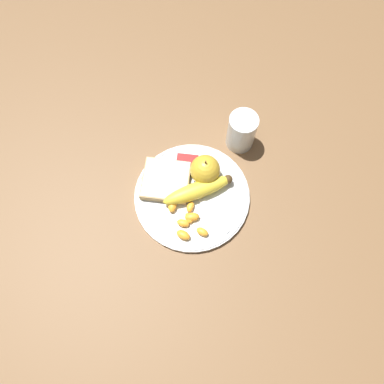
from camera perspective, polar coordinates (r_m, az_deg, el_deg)
The scene contains 15 objects.
ground_plane at distance 0.87m, azimuth -0.00°, elevation -0.78°, with size 3.00×3.00×0.00m, color brown.
plate at distance 0.86m, azimuth -0.00°, elevation -0.59°, with size 0.27×0.27×0.01m.
juice_glass at distance 0.90m, azimuth 7.53°, elevation 9.05°, with size 0.07×0.07×0.10m.
apple at distance 0.85m, azimuth 2.01°, elevation 3.39°, with size 0.07×0.07×0.08m.
banana at distance 0.84m, azimuth 0.98°, elevation 0.32°, with size 0.16×0.11×0.04m.
bread_slice at distance 0.86m, azimuth -3.99°, elevation 1.76°, with size 0.11×0.10×0.02m.
fork at distance 0.86m, azimuth 0.90°, elevation -0.65°, with size 0.14×0.14×0.00m.
jam_packet at distance 0.88m, azimuth -0.75°, elevation 4.31°, with size 0.05×0.04×0.02m.
orange_segment_0 at distance 0.82m, azimuth 1.58°, elevation -6.09°, with size 0.03×0.03×0.02m.
orange_segment_1 at distance 0.84m, azimuth -0.28°, elevation -2.28°, with size 0.02×0.03×0.01m.
orange_segment_2 at distance 0.83m, azimuth 0.02°, elevation -3.82°, with size 0.04×0.03×0.02m.
orange_segment_3 at distance 0.82m, azimuth -1.34°, elevation -6.56°, with size 0.04×0.03×0.02m.
orange_segment_4 at distance 0.83m, azimuth -1.35°, elevation -4.76°, with size 0.03×0.02×0.02m.
orange_segment_5 at distance 0.84m, azimuth -3.03°, elevation -2.08°, with size 0.02×0.03×0.02m.
orange_segment_6 at distance 0.83m, azimuth -0.77°, elevation -3.95°, with size 0.03×0.03×0.01m.
Camera 1 is at (-0.04, 0.31, 0.81)m, focal length 35.00 mm.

